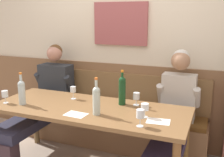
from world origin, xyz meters
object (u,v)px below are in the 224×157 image
wine_bottle_green_tall (22,91)px  wine_glass_mid_left (73,90)px  wall_bench (112,125)px  wine_bottle_amber_mid (122,90)px  person_center_left_seat (42,100)px  wine_glass_center_front (145,107)px  person_center_right_seat (173,117)px  wine_bottle_clear_water (96,99)px  wine_glass_by_bottle (140,114)px  wine_glass_left_end (5,94)px  dining_table (89,115)px  wine_glass_right_end (136,97)px

wine_bottle_green_tall → wine_glass_mid_left: (0.41, 0.37, -0.04)m
wall_bench → wine_bottle_amber_mid: 0.82m
person_center_left_seat → wine_glass_center_front: size_ratio=9.61×
person_center_right_seat → wine_bottle_clear_water: (-0.66, -0.46, 0.25)m
person_center_right_seat → wine_bottle_amber_mid: bearing=-170.7°
wine_glass_mid_left → wine_glass_by_bottle: (0.93, -0.48, 0.01)m
wine_bottle_green_tall → wine_glass_mid_left: size_ratio=2.40×
person_center_left_seat → wine_bottle_amber_mid: bearing=-4.9°
wine_glass_mid_left → wine_glass_by_bottle: wine_glass_by_bottle is taller
wine_glass_center_front → wine_glass_left_end: size_ratio=0.96×
wall_bench → wine_glass_by_bottle: size_ratio=15.43×
dining_table → wine_glass_right_end: (0.44, 0.25, 0.18)m
wall_bench → wine_glass_left_end: (-0.91, -0.87, 0.55)m
wine_bottle_clear_water → wine_glass_center_front: (0.45, 0.10, -0.05)m
wall_bench → wine_bottle_amber_mid: size_ratio=6.30×
dining_table → wine_glass_right_end: bearing=29.7°
wine_bottle_amber_mid → wine_glass_mid_left: bearing=-177.7°
person_center_right_seat → wine_bottle_clear_water: bearing=-145.0°
wine_bottle_green_tall → wine_glass_left_end: bearing=-171.0°
wall_bench → wine_glass_mid_left: bearing=-122.2°
person_center_right_seat → wine_glass_mid_left: person_center_right_seat is taller
wine_bottle_clear_water → wine_glass_left_end: 1.08m
wine_bottle_clear_water → wine_glass_right_end: 0.50m
wine_bottle_amber_mid → wine_glass_center_front: size_ratio=2.79×
wall_bench → wine_glass_left_end: bearing=-136.1°
wine_glass_mid_left → wine_glass_by_bottle: size_ratio=0.95×
wall_bench → wine_glass_center_front: wall_bench is taller
wine_glass_center_front → person_center_right_seat: bearing=59.8°
wine_bottle_clear_water → wine_glass_by_bottle: size_ratio=2.38×
wine_glass_right_end → wine_glass_by_bottle: wine_glass_by_bottle is taller
wall_bench → wine_bottle_green_tall: bearing=-129.9°
wine_glass_left_end → wine_glass_mid_left: bearing=33.5°
person_center_right_seat → wine_glass_center_front: bearing=-120.2°
wine_bottle_amber_mid → person_center_right_seat: bearing=9.3°
wine_bottle_clear_water → wine_glass_center_front: bearing=12.8°
wine_bottle_amber_mid → wine_glass_right_end: size_ratio=2.72×
wine_glass_left_end → wine_glass_right_end: size_ratio=1.01×
wall_bench → wine_bottle_green_tall: size_ratio=6.75×
wine_glass_center_front → wine_glass_mid_left: (-0.91, 0.25, 0.01)m
wall_bench → wine_glass_left_end: wall_bench is taller
person_center_left_seat → person_center_right_seat: 1.65m
wine_bottle_amber_mid → wine_glass_left_end: size_ratio=2.69×
dining_table → person_center_right_seat: (0.83, 0.30, -0.02)m
wine_glass_left_end → wine_glass_right_end: 1.43m
person_center_left_seat → wine_glass_by_bottle: bearing=-22.2°
person_center_right_seat → wine_bottle_green_tall: bearing=-162.4°
person_center_left_seat → wine_glass_center_front: person_center_left_seat is taller
wall_bench → person_center_right_seat: size_ratio=1.82×
dining_table → person_center_right_seat: size_ratio=1.59×
person_center_right_seat → wine_bottle_amber_mid: size_ratio=3.46×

